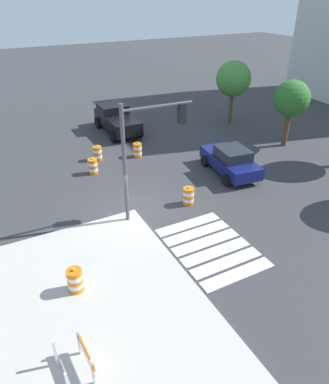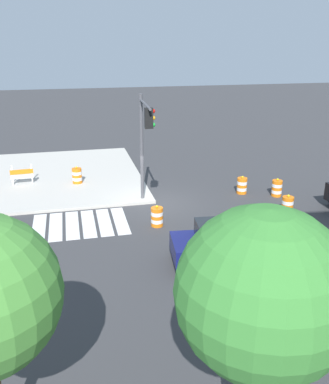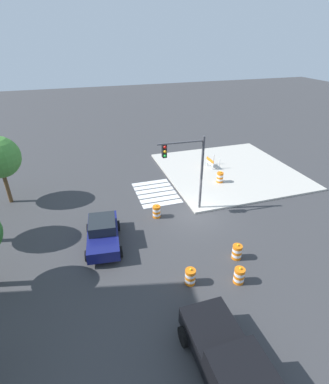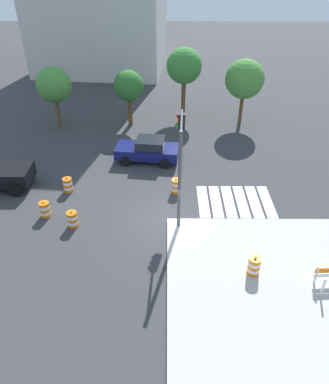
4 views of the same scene
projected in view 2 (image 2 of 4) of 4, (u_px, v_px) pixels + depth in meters
name	position (u px, v px, depth m)	size (l,w,h in m)	color
ground_plane	(156.00, 204.00, 21.97)	(120.00, 120.00, 0.00)	#38383A
sidewalk_corner	(43.00, 176.00, 26.16)	(12.00, 12.00, 0.15)	#BCB7AD
crosswalk_stripes	(80.00, 224.00, 19.46)	(4.35, 3.20, 0.02)	silver
sports_car	(227.00, 244.00, 15.81)	(4.48, 2.51, 1.63)	navy
traffic_barrel_near_corner	(242.00, 186.00, 23.34)	(0.56, 0.56, 1.02)	orange
traffic_barrel_crosswalk_end	(277.00, 188.00, 22.92)	(0.56, 0.56, 1.02)	orange
traffic_barrel_median_near	(157.00, 217.00, 19.17)	(0.56, 0.56, 1.02)	orange
traffic_barrel_median_far	(287.00, 205.00, 20.51)	(0.56, 0.56, 1.02)	orange
traffic_barrel_on_sidewalk	(77.00, 176.00, 24.57)	(0.56, 0.56, 1.02)	orange
construction_barricade	(22.00, 174.00, 24.49)	(1.30, 0.86, 1.00)	silver
traffic_light_pole	(145.00, 133.00, 20.01)	(0.48, 3.29, 5.50)	#4C4C51
street_tree_streetside_near	(263.00, 295.00, 6.70)	(2.90, 2.90, 5.70)	brown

